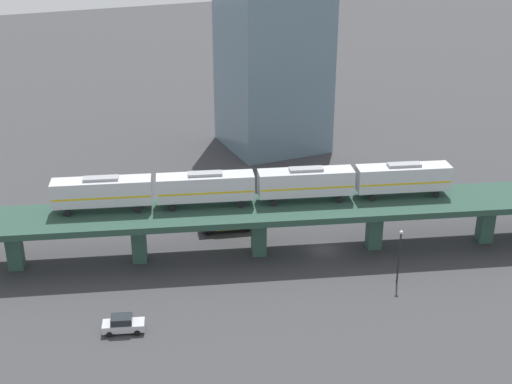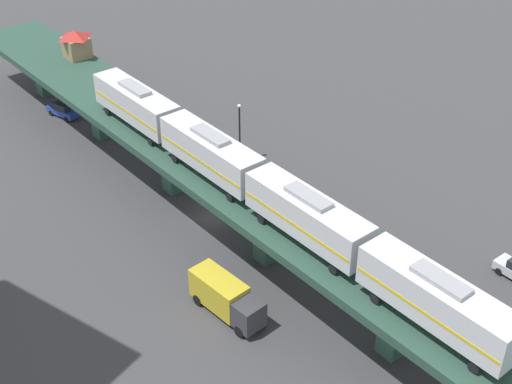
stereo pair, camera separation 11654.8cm
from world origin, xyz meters
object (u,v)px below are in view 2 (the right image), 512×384
(street_lamp, at_px, (240,128))
(subway_train, at_px, (256,182))
(signal_hut, at_px, (76,43))
(street_car_blue, at_px, (64,109))
(delivery_truck, at_px, (226,297))

(street_lamp, bearing_deg, subway_train, -140.68)
(signal_hut, bearing_deg, street_car_blue, -176.94)
(subway_train, bearing_deg, signal_hut, 67.86)
(subway_train, relative_size, street_car_blue, 10.87)
(delivery_truck, xyz_separation_m, street_lamp, (20.99, 13.28, 2.35))
(delivery_truck, bearing_deg, street_lamp, 32.31)
(subway_train, relative_size, street_lamp, 6.99)
(signal_hut, bearing_deg, delivery_truck, -119.38)
(signal_hut, xyz_separation_m, street_car_blue, (-3.72, -0.20, -7.38))
(signal_hut, distance_m, delivery_truck, 43.87)
(subway_train, height_order, signal_hut, subway_train)
(signal_hut, relative_size, delivery_truck, 0.53)
(signal_hut, bearing_deg, street_lamp, -90.68)
(delivery_truck, distance_m, street_lamp, 24.95)
(street_car_blue, relative_size, street_lamp, 0.64)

